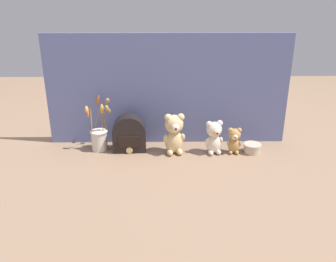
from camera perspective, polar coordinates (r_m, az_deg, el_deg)
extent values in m
plane|color=#8E7056|center=(2.16, 0.01, -3.46)|extent=(4.00, 4.00, 0.00)
cube|color=slate|center=(2.20, -0.05, 6.55)|extent=(1.49, 0.02, 0.69)
ellipsoid|color=#DBBC84|center=(2.13, 0.96, -1.72)|extent=(0.12, 0.10, 0.14)
sphere|color=#DBBC84|center=(2.08, 0.97, 1.10)|extent=(0.11, 0.11, 0.11)
sphere|color=beige|center=(2.05, 1.16, 0.52)|extent=(0.05, 0.05, 0.05)
sphere|color=black|center=(2.03, 1.27, 0.32)|extent=(0.01, 0.01, 0.01)
sphere|color=#DBBC84|center=(2.08, 2.07, 2.27)|extent=(0.04, 0.04, 0.04)
sphere|color=#DBBC84|center=(2.06, -0.11, 2.17)|extent=(0.04, 0.04, 0.04)
ellipsoid|color=#DBBC84|center=(2.12, 2.34, -1.10)|extent=(0.04, 0.05, 0.06)
ellipsoid|color=#DBBC84|center=(2.10, -0.35, -1.26)|extent=(0.04, 0.05, 0.06)
ellipsoid|color=#DBBC84|center=(2.13, 1.86, -3.34)|extent=(0.04, 0.06, 0.04)
ellipsoid|color=#DBBC84|center=(2.12, 0.31, -3.45)|extent=(0.04, 0.06, 0.04)
ellipsoid|color=beige|center=(2.15, 7.29, -2.04)|extent=(0.10, 0.09, 0.12)
sphere|color=beige|center=(2.11, 7.41, 0.26)|extent=(0.09, 0.09, 0.09)
sphere|color=#D1B289|center=(2.08, 7.72, -0.22)|extent=(0.04, 0.04, 0.04)
sphere|color=black|center=(2.07, 7.90, -0.39)|extent=(0.01, 0.01, 0.01)
sphere|color=beige|center=(2.11, 8.30, 1.23)|extent=(0.04, 0.04, 0.04)
sphere|color=beige|center=(2.09, 6.61, 1.10)|extent=(0.04, 0.04, 0.04)
ellipsoid|color=beige|center=(2.15, 8.43, -1.50)|extent=(0.03, 0.05, 0.05)
ellipsoid|color=beige|center=(2.12, 6.32, -1.70)|extent=(0.03, 0.05, 0.05)
ellipsoid|color=beige|center=(2.15, 8.07, -3.35)|extent=(0.04, 0.05, 0.03)
ellipsoid|color=beige|center=(2.13, 6.86, -3.48)|extent=(0.04, 0.05, 0.03)
ellipsoid|color=tan|center=(2.17, 10.51, -2.31)|extent=(0.07, 0.06, 0.09)
sphere|color=tan|center=(2.14, 10.64, -0.54)|extent=(0.07, 0.07, 0.07)
sphere|color=beige|center=(2.12, 10.70, -0.92)|extent=(0.03, 0.03, 0.03)
sphere|color=black|center=(2.11, 10.74, -1.06)|extent=(0.01, 0.01, 0.01)
sphere|color=tan|center=(2.14, 11.38, 0.13)|extent=(0.03, 0.03, 0.03)
sphere|color=tan|center=(2.13, 10.01, 0.17)|extent=(0.03, 0.03, 0.03)
ellipsoid|color=tan|center=(2.16, 11.41, -2.00)|extent=(0.02, 0.03, 0.04)
ellipsoid|color=tan|center=(2.16, 9.69, -1.95)|extent=(0.02, 0.03, 0.04)
ellipsoid|color=tan|center=(2.17, 10.99, -3.39)|extent=(0.03, 0.04, 0.02)
ellipsoid|color=tan|center=(2.17, 10.00, -3.37)|extent=(0.03, 0.04, 0.02)
cylinder|color=silver|center=(2.21, -10.94, -1.46)|extent=(0.10, 0.10, 0.13)
torus|color=silver|center=(2.19, -11.05, -0.09)|extent=(0.11, 0.11, 0.01)
cylinder|color=olive|center=(2.16, -12.24, 1.70)|extent=(0.01, 0.05, 0.14)
ellipsoid|color=gold|center=(2.14, -12.94, 3.42)|extent=(0.02, 0.03, 0.04)
cylinder|color=olive|center=(2.19, -10.20, 2.47)|extent=(0.05, 0.05, 0.17)
ellipsoid|color=tan|center=(2.18, -9.72, 4.77)|extent=(0.04, 0.04, 0.05)
cylinder|color=olive|center=(2.17, -12.16, 1.47)|extent=(0.01, 0.04, 0.12)
ellipsoid|color=#C65B28|center=(2.15, -12.77, 2.95)|extent=(0.02, 0.04, 0.07)
cylinder|color=olive|center=(2.16, -9.99, 1.59)|extent=(0.01, 0.06, 0.13)
ellipsoid|color=tan|center=(2.13, -9.40, 3.16)|extent=(0.02, 0.03, 0.04)
cylinder|color=olive|center=(2.20, -11.12, 2.56)|extent=(0.06, 0.01, 0.17)
ellipsoid|color=#C65B28|center=(2.20, -11.21, 4.88)|extent=(0.04, 0.02, 0.07)
cylinder|color=olive|center=(2.15, -10.58, 1.72)|extent=(0.01, 0.02, 0.14)
ellipsoid|color=gold|center=(2.12, -10.54, 3.48)|extent=(0.03, 0.03, 0.06)
cylinder|color=olive|center=(2.14, -10.22, 1.78)|extent=(0.02, 0.05, 0.15)
ellipsoid|color=tan|center=(2.11, -9.82, 3.60)|extent=(0.03, 0.04, 0.05)
cube|color=black|center=(2.18, -6.18, -1.55)|extent=(0.20, 0.11, 0.13)
cylinder|color=black|center=(2.15, -6.25, -0.01)|extent=(0.20, 0.11, 0.20)
cube|color=black|center=(2.12, -6.26, -1.76)|extent=(0.13, 0.01, 0.07)
cylinder|color=#D6BC7A|center=(2.14, -6.20, -3.13)|extent=(0.04, 0.01, 0.04)
cylinder|color=beige|center=(2.21, 13.34, -2.83)|extent=(0.10, 0.10, 0.05)
cylinder|color=beige|center=(2.20, 13.40, -2.15)|extent=(0.11, 0.11, 0.01)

